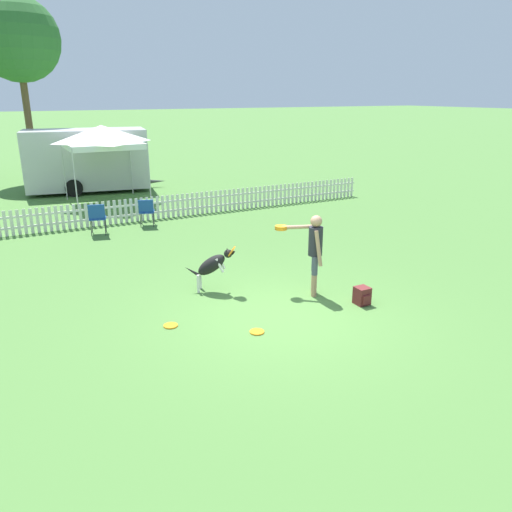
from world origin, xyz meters
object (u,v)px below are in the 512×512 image
(backpack_on_grass, at_px, (362,296))
(equipment_trailer, at_px, (87,159))
(handler_person, at_px, (313,245))
(canopy_tent_main, at_px, (102,137))
(frisbee_near_dog, at_px, (257,332))
(folding_chair_center, at_px, (97,216))
(leaping_dog, at_px, (213,265))
(folding_chair_blue_left, at_px, (146,210))
(frisbee_near_handler, at_px, (171,326))
(tree_right_grove, at_px, (17,40))

(backpack_on_grass, relative_size, equipment_trailer, 0.06)
(handler_person, xyz_separation_m, canopy_tent_main, (-1.68, 11.00, 1.37))
(frisbee_near_dog, relative_size, folding_chair_center, 0.27)
(leaping_dog, xyz_separation_m, folding_chair_blue_left, (0.31, 5.82, -0.07))
(leaping_dog, relative_size, backpack_on_grass, 2.87)
(canopy_tent_main, distance_m, equipment_trailer, 2.95)
(handler_person, distance_m, backpack_on_grass, 1.37)
(leaping_dog, relative_size, equipment_trailer, 0.18)
(handler_person, bearing_deg, frisbee_near_handler, 124.43)
(canopy_tent_main, bearing_deg, frisbee_near_dog, -90.50)
(frisbee_near_handler, height_order, folding_chair_blue_left, folding_chair_blue_left)
(folding_chair_blue_left, xyz_separation_m, canopy_tent_main, (-0.30, 4.08, 1.90))
(frisbee_near_dog, height_order, canopy_tent_main, canopy_tent_main)
(frisbee_near_handler, xyz_separation_m, folding_chair_blue_left, (1.63, 6.98, 0.50))
(frisbee_near_handler, height_order, canopy_tent_main, canopy_tent_main)
(leaping_dog, bearing_deg, folding_chair_blue_left, -150.01)
(backpack_on_grass, distance_m, canopy_tent_main, 12.30)
(backpack_on_grass, bearing_deg, frisbee_near_handler, 167.27)
(backpack_on_grass, xyz_separation_m, canopy_tent_main, (-2.27, 11.88, 2.24))
(leaping_dog, relative_size, folding_chair_blue_left, 1.17)
(leaping_dog, distance_m, backpack_on_grass, 3.04)
(frisbee_near_dog, bearing_deg, equipment_trailer, 90.18)
(canopy_tent_main, bearing_deg, frisbee_near_handler, -96.86)
(frisbee_near_dog, height_order, folding_chair_center, folding_chair_center)
(folding_chair_blue_left, xyz_separation_m, tree_right_grove, (-2.15, 10.86, 5.58))
(frisbee_near_dog, bearing_deg, canopy_tent_main, 89.50)
(handler_person, relative_size, folding_chair_blue_left, 1.94)
(leaping_dog, height_order, frisbee_near_handler, leaping_dog)
(backpack_on_grass, relative_size, folding_chair_center, 0.38)
(leaping_dog, bearing_deg, handler_person, 90.34)
(leaping_dog, distance_m, equipment_trailer, 12.67)
(frisbee_near_handler, distance_m, tree_right_grove, 18.85)
(tree_right_grove, bearing_deg, frisbee_near_dog, -84.69)
(handler_person, distance_m, tree_right_grove, 18.81)
(equipment_trailer, relative_size, tree_right_grove, 0.71)
(equipment_trailer, height_order, tree_right_grove, tree_right_grove)
(folding_chair_blue_left, bearing_deg, equipment_trailer, -65.95)
(folding_chair_blue_left, bearing_deg, tree_right_grove, -58.54)
(folding_chair_center, bearing_deg, backpack_on_grass, 129.02)
(handler_person, xyz_separation_m, backpack_on_grass, (0.58, -0.88, -0.86))
(folding_chair_blue_left, distance_m, canopy_tent_main, 4.51)
(frisbee_near_handler, xyz_separation_m, backpack_on_grass, (3.60, -0.81, 0.16))
(frisbee_near_dog, height_order, folding_chair_blue_left, folding_chair_blue_left)
(folding_chair_center, bearing_deg, equipment_trailer, -84.53)
(frisbee_near_dog, xyz_separation_m, equipment_trailer, (-0.05, 14.73, 1.31))
(frisbee_near_handler, bearing_deg, equipment_trailer, 85.11)
(handler_person, height_order, frisbee_near_dog, handler_person)
(frisbee_near_handler, height_order, equipment_trailer, equipment_trailer)
(backpack_on_grass, bearing_deg, canopy_tent_main, 100.80)
(leaping_dog, height_order, backpack_on_grass, leaping_dog)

